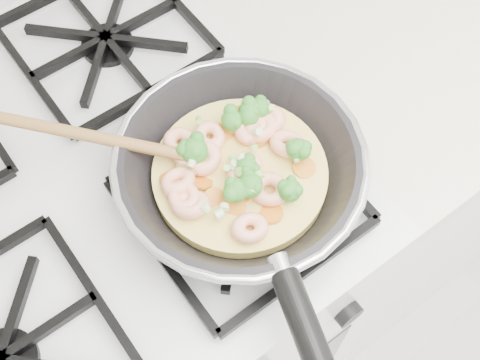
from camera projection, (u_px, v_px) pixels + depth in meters
stove at (124, 300)px, 1.14m from camera, size 0.60×0.60×0.92m
counter_right at (439, 90)px, 1.37m from camera, size 1.00×0.60×0.90m
skillet at (239, 171)px, 0.69m from camera, size 0.38×0.55×0.09m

